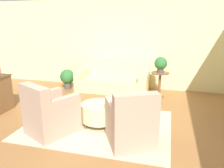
% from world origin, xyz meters
% --- Properties ---
extents(ground_plane, '(16.00, 16.00, 0.00)m').
position_xyz_m(ground_plane, '(0.00, 0.00, 0.00)').
color(ground_plane, '#996638').
extents(wall_back, '(9.93, 0.12, 2.80)m').
position_xyz_m(wall_back, '(0.00, 3.02, 1.40)').
color(wall_back, beige).
rests_on(wall_back, ground_plane).
extents(rug, '(2.95, 2.19, 0.01)m').
position_xyz_m(rug, '(0.00, 0.00, 0.01)').
color(rug, beige).
rests_on(rug, ground_plane).
extents(couch, '(2.20, 0.95, 0.86)m').
position_xyz_m(couch, '(-0.33, 2.47, 0.31)').
color(couch, beige).
rests_on(couch, ground_plane).
extents(armchair_left, '(1.03, 1.08, 1.00)m').
position_xyz_m(armchair_left, '(-0.78, -0.57, 0.39)').
color(armchair_left, tan).
rests_on(armchair_left, rug).
extents(armchair_right, '(1.03, 1.08, 1.00)m').
position_xyz_m(armchair_right, '(0.78, -0.57, 0.39)').
color(armchair_right, tan).
rests_on(armchair_right, rug).
extents(ottoman_table, '(0.74, 0.74, 0.47)m').
position_xyz_m(ottoman_table, '(0.03, -0.02, 0.30)').
color(ottoman_table, beige).
rests_on(ottoman_table, rug).
extents(side_table, '(0.50, 0.50, 0.72)m').
position_xyz_m(side_table, '(1.12, 2.19, 0.48)').
color(side_table, brown).
rests_on(side_table, ground_plane).
extents(potted_plant_on_side_table, '(0.36, 0.36, 0.44)m').
position_xyz_m(potted_plant_on_side_table, '(1.12, 2.19, 0.96)').
color(potted_plant_on_side_table, '#4C4742').
rests_on(potted_plant_on_side_table, side_table).
extents(potted_plant_floor, '(0.46, 0.46, 0.63)m').
position_xyz_m(potted_plant_floor, '(-1.79, 2.26, 0.37)').
color(potted_plant_floor, '#4C4742').
rests_on(potted_plant_floor, ground_plane).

